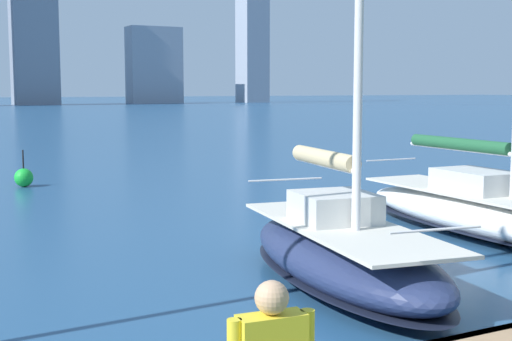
% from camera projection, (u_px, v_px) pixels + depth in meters
% --- Properties ---
extents(sailboat_forest, '(2.76, 9.48, 11.49)m').
position_uv_depth(sailboat_forest, '(490.00, 211.00, 17.82)').
color(sailboat_forest, white).
rests_on(sailboat_forest, ground).
extents(sailboat_tan, '(3.32, 6.92, 9.69)m').
position_uv_depth(sailboat_tan, '(343.00, 250.00, 13.31)').
color(sailboat_tan, navy).
rests_on(sailboat_tan, ground).
extents(channel_buoy, '(0.70, 0.70, 1.40)m').
position_uv_depth(channel_buoy, '(24.00, 177.00, 26.86)').
color(channel_buoy, green).
rests_on(channel_buoy, ground).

